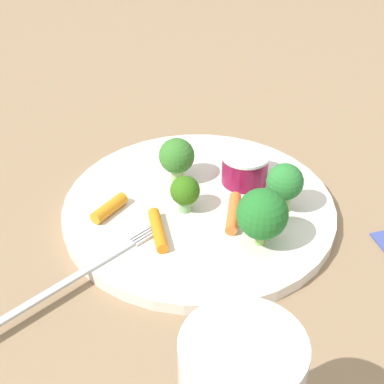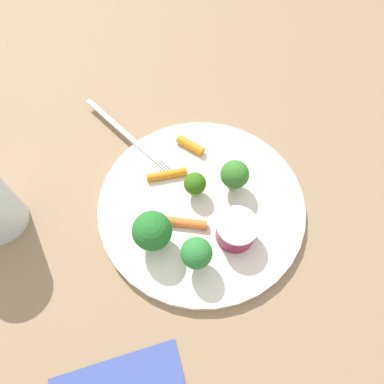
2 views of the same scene
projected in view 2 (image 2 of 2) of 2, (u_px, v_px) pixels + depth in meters
name	position (u px, v px, depth m)	size (l,w,h in m)	color
ground_plane	(201.00, 206.00, 0.44)	(2.40, 2.40, 0.00)	#8B7051
plate	(201.00, 204.00, 0.43)	(0.27, 0.27, 0.01)	silver
sauce_cup	(236.00, 230.00, 0.39)	(0.05, 0.05, 0.03)	maroon
broccoli_floret_0	(152.00, 231.00, 0.37)	(0.05, 0.05, 0.06)	#88B456
broccoli_floret_1	(195.00, 184.00, 0.42)	(0.03, 0.03, 0.04)	#7EB074
broccoli_floret_2	(195.00, 254.00, 0.36)	(0.04, 0.04, 0.05)	#8AB15D
broccoli_floret_3	(235.00, 175.00, 0.41)	(0.04, 0.04, 0.05)	#93B26B
carrot_stick_0	(167.00, 175.00, 0.44)	(0.01, 0.01, 0.05)	orange
carrot_stick_1	(191.00, 145.00, 0.46)	(0.01, 0.01, 0.04)	orange
carrot_stick_2	(185.00, 223.00, 0.41)	(0.01, 0.01, 0.05)	orange
fork	(129.00, 136.00, 0.48)	(0.15, 0.13, 0.00)	#B2B6BA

